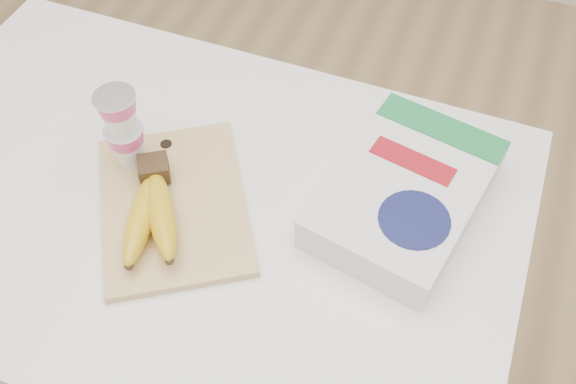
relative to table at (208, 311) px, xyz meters
The scene contains 5 objects.
table is the anchor object (origin of this frame).
cutting_board 0.42m from the table, 97.90° to the right, with size 0.23×0.31×0.02m, color #E6BE7E.
bananas 0.45m from the table, 103.03° to the right, with size 0.16×0.22×0.06m.
yogurt_stack 0.52m from the table, 165.66° to the left, with size 0.07×0.07×0.15m.
cereal_box 0.57m from the table, 18.03° to the left, with size 0.27×0.35×0.07m.
Camera 1 is at (0.39, -0.52, 1.66)m, focal length 40.00 mm.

